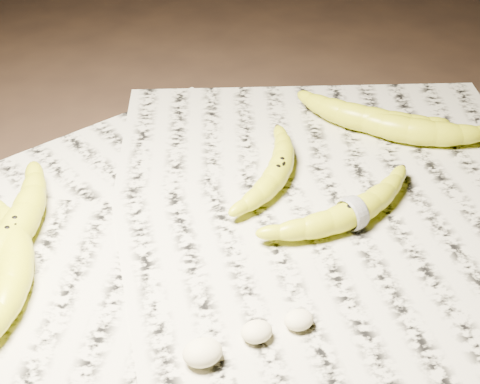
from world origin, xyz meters
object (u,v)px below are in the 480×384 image
object	(u,v)px
banana_center	(278,169)
banana_upper_a	(409,128)
banana_left_a	(12,233)
banana_taped	(353,211)
banana_left_b	(15,262)
banana_upper_b	(365,116)

from	to	relation	value
banana_center	banana_upper_a	distance (m)	0.21
banana_left_a	banana_center	world-z (taller)	banana_left_a
banana_left_a	banana_taped	distance (m)	0.39
banana_left_b	banana_upper_a	bearing A→B (deg)	-72.32
banana_center	banana_upper_b	size ratio (longest dim) A/B	0.93
banana_upper_b	banana_center	bearing A→B (deg)	-112.21
banana_upper_a	banana_left_b	bearing A→B (deg)	-131.42
banana_taped	banana_upper_b	distance (m)	0.22
banana_left_b	banana_upper_b	size ratio (longest dim) A/B	1.08
banana_upper_a	banana_center	bearing A→B (deg)	-134.05
banana_left_a	banana_upper_a	size ratio (longest dim) A/B	1.17
banana_left_a	banana_upper_a	xyz separation A→B (m)	(0.53, 0.06, -0.00)
banana_left_a	banana_left_b	size ratio (longest dim) A/B	1.14
banana_center	banana_left_b	bearing A→B (deg)	140.18
banana_upper_a	banana_upper_b	world-z (taller)	same
banana_left_b	banana_center	distance (m)	0.34
banana_taped	banana_center	bearing A→B (deg)	100.16
banana_left_a	banana_upper_b	size ratio (longest dim) A/B	1.23
banana_left_b	banana_taped	bearing A→B (deg)	-88.48
banana_left_a	banana_upper_a	distance (m)	0.54
banana_left_b	banana_left_a	bearing A→B (deg)	6.75
banana_taped	banana_upper_a	size ratio (longest dim) A/B	1.02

